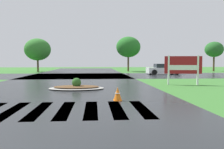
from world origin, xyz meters
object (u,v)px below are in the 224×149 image
at_px(median_island, 77,87).
at_px(traffic_cone, 118,94).
at_px(car_white_sedan, 163,69).
at_px(estate_billboard, 183,66).

bearing_deg(median_island, traffic_cone, -64.18).
xyz_separation_m(median_island, car_white_sedan, (9.79, 14.71, 0.49)).
bearing_deg(car_white_sedan, median_island, -124.11).
bearing_deg(car_white_sedan, traffic_cone, -112.58).
bearing_deg(estate_billboard, traffic_cone, 60.31).
height_order(median_island, car_white_sedan, car_white_sedan).
distance_m(car_white_sedan, traffic_cone, 20.50).
distance_m(estate_billboard, car_white_sedan, 12.95).
xyz_separation_m(estate_billboard, car_white_sedan, (2.39, 12.70, -0.71)).
bearing_deg(median_island, car_white_sedan, 56.36).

